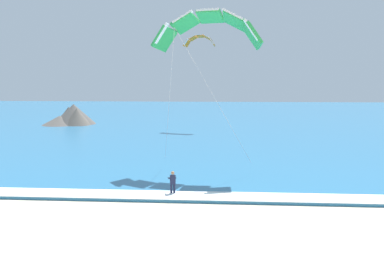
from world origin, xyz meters
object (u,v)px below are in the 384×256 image
(kite_distant, at_px, (200,39))
(kite_primary, at_px, (208,26))
(kitesurfer, at_px, (173,183))
(surfboard, at_px, (173,196))

(kite_distant, bearing_deg, kite_primary, -85.46)
(kitesurfer, bearing_deg, surfboard, -72.03)
(surfboard, bearing_deg, kite_distant, 90.60)
(surfboard, xyz_separation_m, kitesurfer, (-0.01, 0.02, 0.91))
(surfboard, relative_size, kite_distant, 0.30)
(kitesurfer, relative_size, kite_primary, 0.14)
(kitesurfer, bearing_deg, kite_distant, 90.59)
(kite_distant, bearing_deg, surfboard, -89.40)
(kitesurfer, xyz_separation_m, kite_distant, (-0.38, 37.36, 12.53))
(surfboard, distance_m, kite_distant, 39.73)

